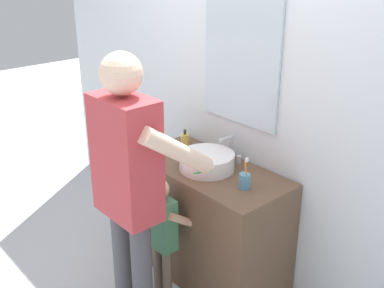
{
  "coord_description": "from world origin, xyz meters",
  "views": [
    {
      "loc": [
        2.07,
        -1.66,
        2.21
      ],
      "look_at": [
        0.0,
        0.15,
        1.05
      ],
      "focal_mm": 44.47,
      "sensor_mm": 36.0,
      "label": 1
    }
  ],
  "objects_px": {
    "child_toddler": "(162,230)",
    "toothbrush_cup": "(245,181)",
    "adult_parent": "(130,175)",
    "soap_bottle": "(185,142)"
  },
  "relations": [
    {
      "from": "child_toddler",
      "to": "toothbrush_cup",
      "type": "bearing_deg",
      "value": 46.91
    },
    {
      "from": "toothbrush_cup",
      "to": "adult_parent",
      "type": "bearing_deg",
      "value": -113.34
    },
    {
      "from": "soap_bottle",
      "to": "adult_parent",
      "type": "xyz_separation_m",
      "value": [
        0.39,
        -0.74,
        0.13
      ]
    },
    {
      "from": "child_toddler",
      "to": "adult_parent",
      "type": "height_order",
      "value": "adult_parent"
    },
    {
      "from": "adult_parent",
      "to": "soap_bottle",
      "type": "bearing_deg",
      "value": 117.96
    },
    {
      "from": "toothbrush_cup",
      "to": "child_toddler",
      "type": "xyz_separation_m",
      "value": [
        -0.35,
        -0.37,
        -0.36
      ]
    },
    {
      "from": "soap_bottle",
      "to": "child_toddler",
      "type": "bearing_deg",
      "value": -55.53
    },
    {
      "from": "toothbrush_cup",
      "to": "soap_bottle",
      "type": "relative_size",
      "value": 1.25
    },
    {
      "from": "soap_bottle",
      "to": "adult_parent",
      "type": "bearing_deg",
      "value": -62.04
    },
    {
      "from": "soap_bottle",
      "to": "child_toddler",
      "type": "relative_size",
      "value": 0.19
    }
  ]
}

